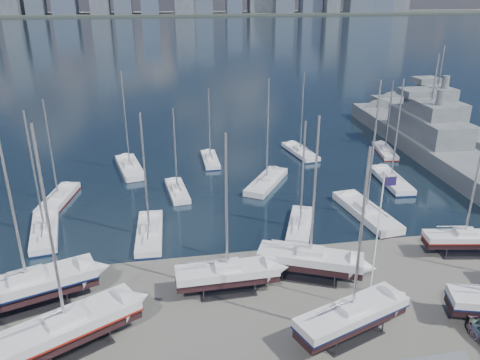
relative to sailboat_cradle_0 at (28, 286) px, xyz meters
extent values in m
plane|color=#605E59|center=(24.98, -3.87, -2.21)|extent=(1400.00, 1400.00, 0.00)
cube|color=#192C3A|center=(24.98, 306.13, -2.36)|extent=(1400.00, 600.00, 0.40)
cube|color=#2D332D|center=(24.98, 566.13, -1.11)|extent=(1400.00, 80.00, 2.20)
cube|color=#2D2D33|center=(0.00, 0.00, -2.13)|extent=(6.98, 4.87, 0.16)
cube|color=black|center=(0.00, 0.00, -0.55)|extent=(11.83, 6.45, 0.93)
cube|color=silver|center=(0.00, 0.00, 0.38)|extent=(12.00, 6.91, 0.93)
cube|color=#0C173E|center=(0.00, 0.00, -0.05)|extent=(12.12, 6.98, 0.19)
cube|color=silver|center=(0.00, 0.00, 1.09)|extent=(3.38, 2.80, 0.50)
cylinder|color=#B2B2B7|center=(0.00, 0.00, 8.66)|extent=(0.22, 0.22, 15.63)
cube|color=#2D2D33|center=(4.22, -6.30, -2.13)|extent=(6.89, 5.56, 0.16)
cube|color=black|center=(4.22, -6.30, -0.55)|extent=(11.31, 7.90, 0.91)
cube|color=silver|center=(4.22, -6.30, 0.36)|extent=(11.54, 8.32, 0.91)
cube|color=maroon|center=(4.22, -6.30, -0.06)|extent=(11.66, 8.40, 0.18)
cube|color=silver|center=(4.22, -6.30, 1.07)|extent=(3.43, 3.06, 0.50)
cylinder|color=#B2B2B7|center=(4.22, -6.30, 8.52)|extent=(0.22, 0.22, 15.41)
cube|color=#2D2D33|center=(17.61, -0.80, -2.13)|extent=(5.28, 2.52, 0.16)
cube|color=black|center=(17.61, -0.80, -0.63)|extent=(9.55, 2.49, 0.76)
cube|color=silver|center=(17.61, -0.80, 0.13)|extent=(9.56, 2.89, 0.76)
cube|color=silver|center=(17.61, -0.80, 0.76)|extent=(2.41, 1.65, 0.50)
cylinder|color=#B2B2B7|center=(17.61, -0.80, 6.92)|extent=(0.22, 0.22, 12.82)
cube|color=#2D2D33|center=(26.58, -8.59, -2.13)|extent=(6.04, 4.28, 0.16)
cube|color=black|center=(26.58, -8.59, -0.61)|extent=(10.22, 5.71, 0.80)
cube|color=silver|center=(26.58, -8.59, 0.19)|extent=(10.37, 6.10, 0.80)
cube|color=#0C173E|center=(26.58, -8.59, -0.18)|extent=(10.47, 6.16, 0.16)
cube|color=silver|center=(26.58, -8.59, 0.84)|extent=(2.93, 2.45, 0.50)
cylinder|color=#B2B2B7|center=(26.58, -8.59, 7.36)|extent=(0.22, 0.22, 13.52)
cube|color=#2D2D33|center=(25.90, 0.13, -2.13)|extent=(6.10, 4.59, 0.16)
cube|color=black|center=(25.90, 0.13, -0.61)|extent=(10.17, 6.33, 0.81)
cube|color=silver|center=(25.90, 0.13, 0.20)|extent=(10.34, 6.72, 0.81)
cube|color=silver|center=(25.90, 0.13, 0.85)|extent=(2.99, 2.58, 0.50)
cylinder|color=#B2B2B7|center=(25.90, 0.13, 7.40)|extent=(0.22, 0.22, 13.60)
cube|color=#2D2D33|center=(43.37, 1.48, -2.13)|extent=(4.83, 2.81, 0.16)
cube|color=black|center=(43.37, 1.48, -0.68)|extent=(8.47, 3.33, 0.66)
cube|color=silver|center=(43.37, 1.48, -0.02)|extent=(8.53, 3.67, 0.66)
cube|color=maroon|center=(43.37, 1.48, -0.32)|extent=(8.61, 3.70, 0.13)
cube|color=silver|center=(43.37, 1.48, 0.56)|extent=(2.27, 1.71, 0.50)
cylinder|color=#B2B2B7|center=(43.37, 1.48, 5.88)|extent=(0.22, 0.22, 11.14)
cube|color=black|center=(-1.59, 13.84, -2.49)|extent=(4.05, 10.52, 0.82)
cube|color=silver|center=(-1.59, 13.84, -1.67)|extent=(4.48, 10.58, 0.82)
cube|color=#0C173E|center=(-1.59, 13.84, -2.04)|extent=(4.52, 10.69, 0.16)
cube|color=silver|center=(-1.59, 13.84, -1.01)|extent=(2.11, 2.81, 0.50)
cylinder|color=#B2B2B7|center=(-1.59, 13.84, 5.67)|extent=(0.22, 0.22, 13.85)
cube|color=black|center=(-1.72, 23.35, -2.47)|extent=(4.11, 9.92, 0.77)
cube|color=silver|center=(-1.72, 23.35, -1.70)|extent=(4.51, 10.00, 0.77)
cube|color=maroon|center=(-1.72, 23.35, -2.05)|extent=(4.55, 10.10, 0.15)
cube|color=silver|center=(-1.72, 23.35, -1.06)|extent=(2.06, 2.68, 0.50)
cylinder|color=#B2B2B7|center=(-1.72, 23.35, 5.21)|extent=(0.22, 0.22, 13.04)
cube|color=black|center=(7.27, 33.76, -2.51)|extent=(4.72, 11.10, 0.86)
cube|color=silver|center=(7.27, 33.76, -1.64)|extent=(5.16, 11.19, 0.86)
cube|color=silver|center=(7.27, 33.76, -0.96)|extent=(2.33, 3.01, 0.50)
cylinder|color=#B2B2B7|center=(7.27, 33.76, 6.08)|extent=(0.22, 0.22, 14.59)
cube|color=black|center=(10.39, 11.32, -2.48)|extent=(2.74, 10.22, 0.81)
cube|color=silver|center=(10.39, 11.32, -1.67)|extent=(3.17, 10.23, 0.81)
cube|color=#0C173E|center=(10.39, 11.32, -2.05)|extent=(3.20, 10.33, 0.16)
cube|color=silver|center=(10.39, 11.32, -1.02)|extent=(1.79, 2.59, 0.50)
cylinder|color=#B2B2B7|center=(10.39, 11.32, 5.58)|extent=(0.22, 0.22, 13.69)
cube|color=black|center=(14.17, 23.26, -2.43)|extent=(2.89, 8.58, 0.67)
cube|color=silver|center=(14.17, 23.26, -1.76)|extent=(3.24, 8.61, 0.67)
cube|color=silver|center=(14.17, 23.26, -1.17)|extent=(1.63, 2.24, 0.50)
cylinder|color=#B2B2B7|center=(14.17, 23.26, 4.26)|extent=(0.22, 0.22, 11.35)
cube|color=black|center=(20.23, 35.47, -2.43)|extent=(2.04, 8.52, 0.68)
cube|color=silver|center=(20.23, 35.47, -1.75)|extent=(2.40, 8.52, 0.68)
cube|color=#0C173E|center=(20.23, 35.47, -2.06)|extent=(2.42, 8.60, 0.14)
cube|color=silver|center=(20.23, 35.47, -1.16)|extent=(1.43, 2.13, 0.50)
cylinder|color=#B2B2B7|center=(20.23, 35.47, 4.34)|extent=(0.22, 0.22, 11.49)
cube|color=black|center=(28.05, 10.31, -2.45)|extent=(5.35, 9.30, 0.73)
cube|color=silver|center=(28.05, 10.31, -1.72)|extent=(5.71, 9.44, 0.73)
cube|color=maroon|center=(28.05, 10.31, -2.06)|extent=(5.76, 9.53, 0.15)
cube|color=silver|center=(28.05, 10.31, -1.11)|extent=(2.26, 2.69, 0.50)
cylinder|color=#B2B2B7|center=(28.05, 10.31, 4.81)|extent=(0.22, 0.22, 12.33)
cube|color=black|center=(27.16, 24.13, -2.50)|extent=(8.01, 10.39, 0.86)
cube|color=silver|center=(27.16, 24.13, -1.64)|extent=(8.39, 10.63, 0.86)
cube|color=silver|center=(27.16, 24.13, -0.96)|extent=(2.98, 3.23, 0.50)
cylinder|color=#B2B2B7|center=(27.16, 24.13, 6.03)|extent=(0.22, 0.22, 14.50)
cube|color=black|center=(36.06, 36.69, -2.47)|extent=(3.85, 10.03, 0.78)
cube|color=silver|center=(36.06, 36.69, -1.69)|extent=(4.26, 10.10, 0.78)
cube|color=#0C173E|center=(36.06, 36.69, -2.05)|extent=(4.30, 10.20, 0.16)
cube|color=silver|center=(36.06, 36.69, -1.05)|extent=(2.01, 2.68, 0.50)
cylinder|color=#B2B2B7|center=(36.06, 36.69, 5.31)|extent=(0.22, 0.22, 13.21)
cube|color=black|center=(37.20, 12.04, -2.54)|extent=(4.20, 12.07, 0.95)
cube|color=silver|center=(37.20, 12.04, -1.59)|extent=(4.69, 12.13, 0.95)
cube|color=silver|center=(37.20, 12.04, -0.87)|extent=(2.32, 3.17, 0.50)
cylinder|color=#B2B2B7|center=(37.20, 12.04, 6.86)|extent=(0.22, 0.22, 15.96)
cube|color=black|center=(45.42, 21.73, -2.50)|extent=(3.27, 10.74, 0.85)
cube|color=silver|center=(45.42, 21.73, -1.65)|extent=(3.71, 10.77, 0.85)
cube|color=#0C173E|center=(45.42, 21.73, -2.04)|extent=(3.75, 10.88, 0.17)
cube|color=silver|center=(45.42, 21.73, -0.98)|extent=(1.96, 2.77, 0.50)
cylinder|color=#B2B2B7|center=(45.42, 21.73, 5.92)|extent=(0.22, 0.22, 14.30)
cube|color=black|center=(50.84, 34.69, -2.44)|extent=(3.77, 9.03, 0.70)
cube|color=silver|center=(50.84, 34.69, -1.74)|extent=(4.14, 9.10, 0.70)
cube|color=maroon|center=(50.84, 34.69, -2.06)|extent=(4.18, 9.19, 0.14)
cube|color=silver|center=(50.84, 34.69, -1.14)|extent=(1.88, 2.44, 0.50)
cylinder|color=#B2B2B7|center=(50.84, 34.69, 4.55)|extent=(0.22, 0.22, 11.87)
cube|color=slate|center=(58.42, 34.77, -1.69)|extent=(11.10, 52.44, 4.69)
cube|color=slate|center=(58.42, 34.77, 2.45)|extent=(7.63, 18.55, 3.60)
cube|color=slate|center=(58.42, 34.77, 5.45)|extent=(5.55, 10.67, 2.40)
cube|color=slate|center=(58.70, 39.97, 7.15)|extent=(6.10, 5.51, 1.20)
cylinder|color=#B2B2B7|center=(58.42, 34.77, 10.65)|extent=(0.30, 0.30, 8.00)
cube|color=slate|center=(68.70, 49.43, -1.77)|extent=(8.01, 43.67, 3.92)
cube|color=slate|center=(68.70, 49.43, 1.99)|extent=(5.94, 15.36, 3.60)
cube|color=slate|center=(68.70, 49.43, 4.99)|extent=(4.39, 8.80, 2.40)
cube|color=slate|center=(68.59, 53.78, 6.69)|extent=(4.98, 4.47, 1.20)
cylinder|color=#B2B2B7|center=(68.70, 49.43, 10.19)|extent=(0.30, 0.30, 8.00)
cylinder|color=white|center=(29.57, -5.51, 4.24)|extent=(0.12, 0.12, 12.89)
cube|color=#1C143F|center=(30.11, -5.51, 10.04)|extent=(1.07, 0.05, 0.75)
camera|label=1|loc=(12.33, -37.34, 24.04)|focal=35.00mm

